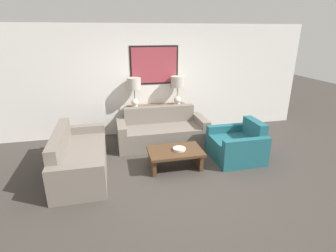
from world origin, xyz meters
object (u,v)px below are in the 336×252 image
at_px(decorative_bowl, 179,149).
at_px(armchair_near_back_wall, 237,146).
at_px(console_table, 157,120).
at_px(table_lamp_left, 134,87).
at_px(coffee_table, 175,155).
at_px(table_lamp_right, 177,85).
at_px(couch_by_back_wall, 162,132).
at_px(couch_by_side, 79,158).

bearing_deg(decorative_bowl, armchair_near_back_wall, 5.02).
relative_size(console_table, table_lamp_left, 2.09).
bearing_deg(console_table, armchair_near_back_wall, -52.10).
bearing_deg(coffee_table, table_lamp_right, 74.09).
xyz_separation_m(decorative_bowl, armchair_near_back_wall, (1.26, 0.11, -0.11)).
bearing_deg(armchair_near_back_wall, table_lamp_right, 115.25).
bearing_deg(couch_by_back_wall, couch_by_side, -151.37).
xyz_separation_m(couch_by_back_wall, armchair_near_back_wall, (1.34, -1.09, -0.00)).
height_order(couch_by_side, armchair_near_back_wall, couch_by_side).
bearing_deg(couch_by_side, table_lamp_right, 34.93).
relative_size(table_lamp_left, table_lamp_right, 1.00).
bearing_deg(table_lamp_right, couch_by_side, -145.07).
height_order(couch_by_back_wall, couch_by_side, same).
bearing_deg(table_lamp_left, couch_by_back_wall, -50.22).
height_order(table_lamp_right, couch_by_back_wall, table_lamp_right).
distance_m(console_table, decorative_bowl, 1.84).
distance_m(table_lamp_left, couch_by_side, 2.22).
height_order(table_lamp_right, coffee_table, table_lamp_right).
xyz_separation_m(table_lamp_left, decorative_bowl, (0.61, -1.84, -0.84)).
relative_size(console_table, armchair_near_back_wall, 1.54).
bearing_deg(console_table, decorative_bowl, -87.37).
relative_size(couch_by_back_wall, couch_by_side, 1.00).
height_order(console_table, table_lamp_right, table_lamp_right).
relative_size(console_table, coffee_table, 1.45).
xyz_separation_m(couch_by_back_wall, decorative_bowl, (0.08, -1.20, 0.11)).
relative_size(table_lamp_left, armchair_near_back_wall, 0.74).
height_order(table_lamp_left, armchair_near_back_wall, table_lamp_left).
bearing_deg(console_table, table_lamp_right, -0.00).
xyz_separation_m(couch_by_back_wall, coffee_table, (0.01, -1.19, -0.02)).
height_order(decorative_bowl, armchair_near_back_wall, armchair_near_back_wall).
height_order(table_lamp_left, table_lamp_right, same).
height_order(couch_by_side, coffee_table, couch_by_side).
relative_size(couch_by_side, decorative_bowl, 8.37).
xyz_separation_m(coffee_table, armchair_near_back_wall, (1.33, 0.10, 0.01)).
relative_size(table_lamp_left, couch_by_back_wall, 0.35).
distance_m(couch_by_side, coffee_table, 1.77).
bearing_deg(armchair_near_back_wall, couch_by_back_wall, 140.96).
relative_size(couch_by_side, coffee_table, 1.98).
relative_size(console_table, couch_by_back_wall, 0.73).
distance_m(table_lamp_left, table_lamp_right, 1.06).
distance_m(table_lamp_right, decorative_bowl, 2.07).
bearing_deg(decorative_bowl, couch_by_side, 172.29).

